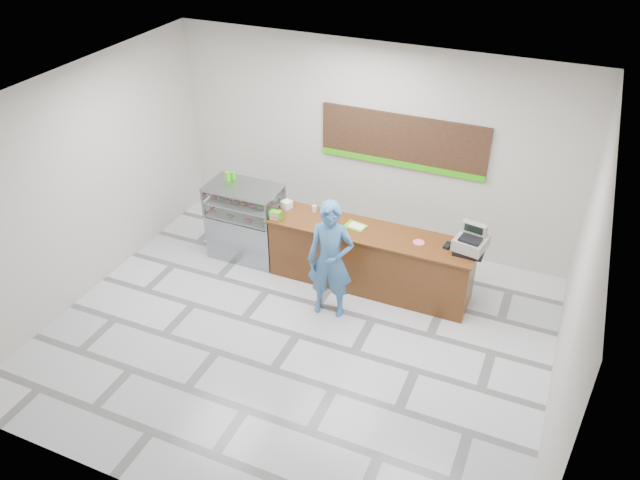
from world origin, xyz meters
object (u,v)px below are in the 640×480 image
at_px(display_case, 245,221).
at_px(customer, 330,260).
at_px(sales_counter, 370,259).
at_px(cash_register, 471,242).
at_px(serving_tray, 356,226).

height_order(display_case, customer, customer).
relative_size(sales_counter, customer, 1.73).
height_order(sales_counter, display_case, display_case).
xyz_separation_m(sales_counter, cash_register, (1.50, 0.07, 0.67)).
relative_size(cash_register, customer, 0.28).
bearing_deg(customer, display_case, 146.68).
height_order(sales_counter, customer, customer).
bearing_deg(cash_register, display_case, -168.64).
bearing_deg(serving_tray, cash_register, 11.71).
xyz_separation_m(sales_counter, customer, (-0.33, -0.83, 0.42)).
bearing_deg(customer, cash_register, 16.69).
xyz_separation_m(display_case, serving_tray, (1.95, 0.04, 0.36)).
relative_size(display_case, serving_tray, 3.71).
bearing_deg(cash_register, serving_tray, -168.80).
xyz_separation_m(serving_tray, customer, (-0.06, -0.87, -0.10)).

